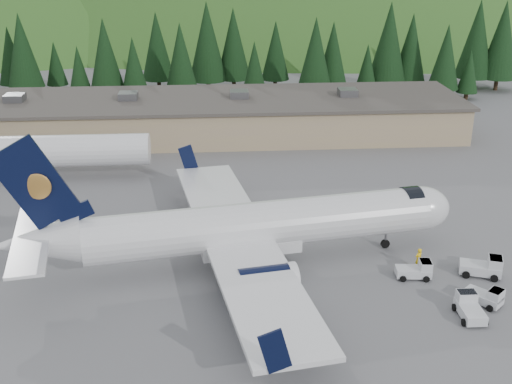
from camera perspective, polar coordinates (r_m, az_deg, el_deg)
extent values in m
plane|color=#58585D|center=(54.70, 0.45, -6.24)|extent=(600.00, 600.00, 0.00)
cylinder|color=white|center=(53.14, 0.47, -2.90)|extent=(29.09, 8.61, 3.87)
ellipsoid|color=white|center=(58.08, 14.41, -1.40)|extent=(5.61, 4.66, 3.87)
cylinder|color=black|center=(57.44, 13.54, -1.08)|extent=(1.95, 3.39, 3.19)
cone|color=white|center=(51.94, -18.68, -4.25)|extent=(6.74, 4.85, 3.87)
cube|color=white|center=(53.62, -0.61, -4.59)|extent=(8.68, 4.62, 1.03)
cube|color=white|center=(53.16, -1.70, -4.13)|extent=(11.41, 35.48, 0.36)
cube|color=black|center=(68.43, -6.06, 3.03)|extent=(2.08, 0.50, 2.96)
cube|color=black|center=(37.49, 1.69, -13.98)|extent=(2.08, 0.50, 2.96)
cylinder|color=black|center=(59.02, -1.93, -2.32)|extent=(4.66, 3.06, 2.37)
cylinder|color=white|center=(59.41, -0.08, -2.14)|extent=(1.03, 2.58, 2.51)
cube|color=white|center=(58.79, -1.93, -1.81)|extent=(2.28, 0.63, 0.93)
cylinder|color=black|center=(48.64, 1.00, -7.93)|extent=(4.66, 3.06, 2.37)
cylinder|color=white|center=(49.11, 3.23, -7.65)|extent=(1.03, 2.58, 2.51)
cube|color=white|center=(48.36, 1.01, -7.35)|extent=(2.28, 0.63, 0.93)
cube|color=black|center=(50.08, -19.10, 0.74)|extent=(6.33, 1.36, 7.56)
ellipsoid|color=gold|center=(50.32, -18.82, 0.62)|extent=(2.04, 0.52, 2.04)
ellipsoid|color=gold|center=(49.94, -18.85, 0.45)|extent=(2.04, 0.52, 2.04)
cube|color=black|center=(50.84, -15.74, -1.81)|extent=(2.85, 0.73, 2.04)
cube|color=white|center=(51.78, -19.31, -3.78)|extent=(4.78, 13.14, 0.23)
cylinder|color=slate|center=(57.81, 11.45, -4.05)|extent=(0.24, 0.24, 1.85)
cylinder|color=black|center=(58.04, 11.41, -4.52)|extent=(0.82, 0.41, 0.78)
cylinder|color=slate|center=(56.07, -3.31, -4.35)|extent=(0.28, 0.28, 2.06)
cylinder|color=black|center=(56.35, -2.89, -4.73)|extent=(1.18, 0.54, 1.13)
cylinder|color=black|center=(56.22, -3.72, -4.81)|extent=(1.18, 0.54, 1.13)
cylinder|color=slate|center=(51.22, -2.16, -7.02)|extent=(0.28, 0.28, 2.06)
cylinder|color=black|center=(51.52, -1.70, -7.42)|extent=(1.18, 0.54, 1.13)
cylinder|color=black|center=(51.38, -2.60, -7.53)|extent=(1.18, 0.54, 1.13)
cylinder|color=white|center=(75.83, -17.77, 3.49)|extent=(22.00, 3.60, 3.60)
cube|color=silver|center=(53.67, 13.80, -6.90)|extent=(2.90, 1.66, 0.65)
cube|color=silver|center=(53.62, 14.82, -6.36)|extent=(1.05, 1.38, 0.83)
cube|color=black|center=(53.45, 14.86, -6.01)|extent=(0.95, 1.28, 0.09)
cylinder|color=black|center=(54.63, 14.58, -6.74)|extent=(0.54, 0.25, 0.52)
cylinder|color=black|center=(53.37, 14.91, -7.50)|extent=(0.54, 0.25, 0.52)
cylinder|color=black|center=(54.24, 12.66, -6.77)|extent=(0.54, 0.25, 0.52)
cylinder|color=black|center=(52.97, 12.94, -7.53)|extent=(0.54, 0.25, 0.52)
cube|color=silver|center=(55.54, 19.30, -6.43)|extent=(3.60, 2.63, 0.76)
cube|color=silver|center=(55.35, 20.49, -5.94)|extent=(1.53, 1.79, 0.97)
cube|color=black|center=(55.16, 20.55, -5.54)|extent=(1.39, 1.65, 0.11)
cylinder|color=black|center=(56.54, 20.32, -6.39)|extent=(0.65, 0.43, 0.60)
cylinder|color=black|center=(55.02, 20.42, -7.21)|extent=(0.65, 0.43, 0.60)
cylinder|color=black|center=(56.35, 18.13, -6.18)|extent=(0.65, 0.43, 0.60)
cylinder|color=black|center=(54.82, 18.17, -7.01)|extent=(0.65, 0.43, 0.60)
cube|color=silver|center=(49.51, 18.51, -10.02)|extent=(1.55, 3.01, 0.70)
cube|color=silver|center=(50.00, 18.20, -8.85)|extent=(1.41, 1.02, 0.89)
cube|color=black|center=(49.80, 18.25, -8.46)|extent=(1.31, 0.92, 0.10)
cylinder|color=black|center=(50.16, 17.22, -9.77)|extent=(0.23, 0.56, 0.56)
cylinder|color=black|center=(50.71, 18.93, -9.63)|extent=(0.23, 0.56, 0.56)
cylinder|color=black|center=(48.60, 18.00, -10.97)|extent=(0.23, 0.56, 0.56)
cylinder|color=black|center=(49.17, 19.76, -10.81)|extent=(0.23, 0.56, 0.56)
cube|color=tan|center=(89.21, -4.72, 6.61)|extent=(70.00, 16.00, 4.80)
cube|color=#47423D|center=(88.58, -4.77, 8.20)|extent=(71.00, 17.00, 0.40)
cube|color=slate|center=(92.19, -20.66, 7.83)|extent=(2.50, 2.50, 1.00)
cube|color=slate|center=(89.12, -11.29, 8.37)|extent=(2.50, 2.50, 1.00)
cube|color=slate|center=(88.51, -1.51, 8.69)|extent=(2.50, 2.50, 1.00)
cube|color=slate|center=(90.42, 8.14, 8.76)|extent=(2.50, 2.50, 1.00)
cube|color=silver|center=(51.65, 19.51, -8.80)|extent=(2.89, 2.97, 0.65)
cube|color=silver|center=(51.10, 20.53, -8.59)|extent=(1.57, 1.55, 0.83)
cube|color=black|center=(50.92, 20.58, -8.23)|extent=(1.44, 1.42, 0.09)
cylinder|color=black|center=(52.10, 20.75, -9.03)|extent=(0.50, 0.52, 0.52)
cylinder|color=black|center=(50.89, 20.06, -9.70)|extent=(0.50, 0.52, 0.52)
cylinder|color=black|center=(52.67, 18.91, -8.41)|extent=(0.50, 0.52, 0.52)
cylinder|color=black|center=(51.48, 18.19, -9.05)|extent=(0.50, 0.52, 0.52)
imported|color=yellow|center=(54.83, 14.24, -5.78)|extent=(0.82, 0.71, 1.90)
cone|color=black|center=(120.39, -21.00, 11.27)|extent=(4.80, 4.80, 9.83)
cone|color=black|center=(114.96, -20.07, 11.74)|extent=(5.95, 5.95, 12.16)
cone|color=black|center=(119.20, -17.40, 10.86)|extent=(3.68, 3.68, 7.52)
cone|color=black|center=(107.84, -15.46, 10.25)|extent=(4.03, 4.03, 8.23)
cone|color=black|center=(106.47, -13.26, 11.66)|extent=(5.82, 5.82, 11.91)
cone|color=black|center=(104.65, -10.81, 10.80)|extent=(4.67, 4.67, 9.55)
cone|color=black|center=(116.12, -8.80, 12.71)|extent=(5.72, 5.72, 11.69)
cone|color=black|center=(107.19, -6.71, 11.83)|extent=(5.40, 5.40, 11.05)
cone|color=black|center=(112.97, -4.37, 13.22)|extent=(6.53, 6.53, 13.35)
cone|color=black|center=(114.89, -2.02, 13.04)|extent=(5.99, 5.99, 12.25)
cone|color=black|center=(106.84, -0.15, 11.01)|extent=(4.15, 4.15, 8.48)
cone|color=black|center=(116.21, 1.75, 12.48)|extent=(5.01, 5.01, 10.25)
cone|color=black|center=(105.79, 5.30, 12.06)|extent=(5.81, 5.81, 11.89)
cone|color=black|center=(108.99, 6.83, 11.98)|extent=(5.38, 5.38, 11.00)
cone|color=black|center=(111.81, 9.84, 10.90)|extent=(3.74, 3.74, 7.65)
cone|color=black|center=(114.13, 11.74, 12.93)|extent=(6.54, 6.54, 13.37)
cone|color=black|center=(116.43, 13.62, 12.36)|extent=(5.67, 5.67, 11.60)
cone|color=black|center=(112.80, 16.52, 11.45)|extent=(5.19, 5.19, 10.61)
cone|color=black|center=(114.10, 18.41, 10.18)|extent=(3.52, 3.52, 7.21)
cone|color=black|center=(121.44, 19.05, 12.75)|extent=(6.55, 6.55, 13.40)
cone|color=black|center=(122.22, 21.04, 12.52)|extent=(6.52, 6.52, 13.33)
ellipsoid|color=#2B4D18|center=(275.22, 5.41, -1.97)|extent=(420.00, 300.00, 300.00)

